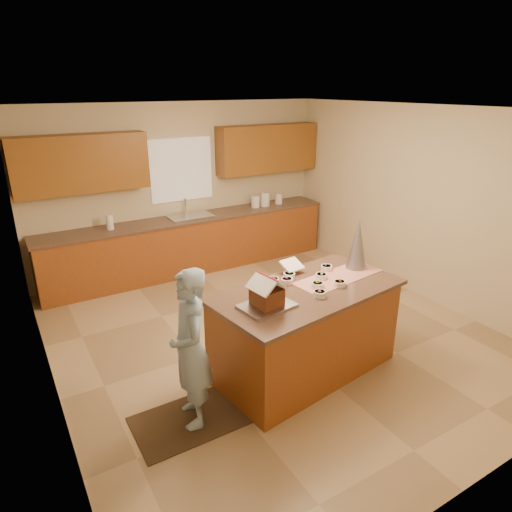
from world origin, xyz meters
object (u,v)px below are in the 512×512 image
at_px(tinsel_tree, 358,244).
at_px(boy, 190,349).
at_px(island_base, 305,332).
at_px(gingerbread_house, 267,294).

xyz_separation_m(tinsel_tree, boy, (-2.16, -0.27, -0.51)).
bearing_deg(island_base, gingerbread_house, -174.81).
height_order(boy, gingerbread_house, boy).
bearing_deg(tinsel_tree, gingerbread_house, -167.97).
bearing_deg(boy, tinsel_tree, 108.31).
xyz_separation_m(island_base, gingerbread_house, (-0.57, -0.13, 0.65)).
height_order(island_base, gingerbread_house, gingerbread_house).
bearing_deg(tinsel_tree, boy, -172.82).
bearing_deg(boy, gingerbread_house, 99.45).
distance_m(tinsel_tree, gingerbread_house, 1.43).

